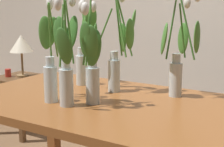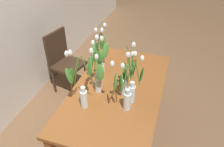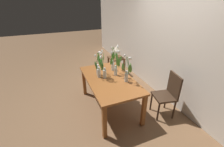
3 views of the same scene
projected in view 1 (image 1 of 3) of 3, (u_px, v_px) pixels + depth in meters
The scene contains 10 objects.
dining_table at pixel (112, 118), 1.73m from camera, with size 1.60×0.90×0.74m.
tulip_vase_0 at pixel (85, 48), 2.05m from camera, with size 0.22×0.22×0.59m.
tulip_vase_1 at pixel (66, 62), 1.61m from camera, with size 0.21×0.20×0.56m.
tulip_vase_2 at pixel (91, 64), 1.61m from camera, with size 0.13×0.14×0.58m.
tulip_vase_3 at pixel (50, 64), 1.70m from camera, with size 0.17×0.18×0.53m.
tulip_vase_4 at pixel (178, 58), 1.77m from camera, with size 0.21×0.22×0.56m.
tulip_vase_5 at pixel (117, 50), 1.87m from camera, with size 0.24×0.22×0.58m.
side_table at pixel (21, 89), 3.25m from camera, with size 0.44×0.44×0.55m.
table_lamp at pixel (21, 45), 3.18m from camera, with size 0.22×0.22×0.40m.
pillar_candle at pixel (8, 73), 3.22m from camera, with size 0.06×0.06×0.07m, color #B72D23.
Camera 1 is at (0.86, -1.41, 1.22)m, focal length 54.31 mm.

